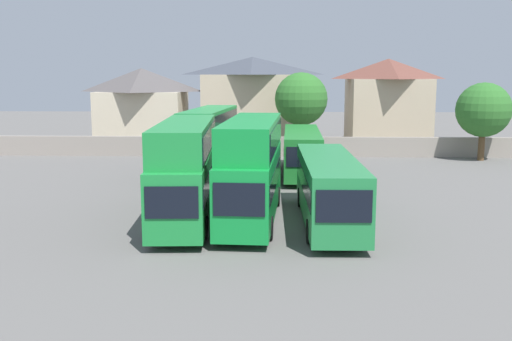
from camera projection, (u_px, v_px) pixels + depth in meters
name	position (u px, v px, depth m)	size (l,w,h in m)	color
ground	(262.00, 166.00, 48.02)	(140.00, 140.00, 0.00)	#605E5B
depot_boundary_wall	(264.00, 147.00, 53.79)	(56.00, 0.50, 1.80)	gray
bus_1	(185.00, 165.00, 30.05)	(3.18, 11.94, 5.06)	#1C883A
bus_2	(252.00, 164.00, 29.93)	(3.07, 11.39, 5.20)	#128C36
bus_3	(329.00, 186.00, 29.49)	(2.80, 11.91, 3.35)	#228040
bus_4	(209.00, 138.00, 43.77)	(3.52, 11.84, 4.91)	#1E8C3D
bus_5	(259.00, 148.00, 43.93)	(2.68, 10.09, 3.44)	#198034
bus_6	(302.00, 150.00, 43.68)	(2.88, 11.92, 3.30)	#217A2F
house_terrace_left	(142.00, 106.00, 62.37)	(9.24, 7.60, 8.09)	beige
house_terrace_centre	(253.00, 100.00, 62.81)	(10.85, 7.80, 9.28)	#C6B293
house_terrace_right	(387.00, 101.00, 62.44)	(8.58, 8.17, 9.08)	#C6B293
tree_left_of_lot	(301.00, 99.00, 55.45)	(5.00, 5.00, 7.65)	brown
tree_behind_wall	(484.00, 110.00, 50.62)	(4.71, 4.71, 6.78)	brown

